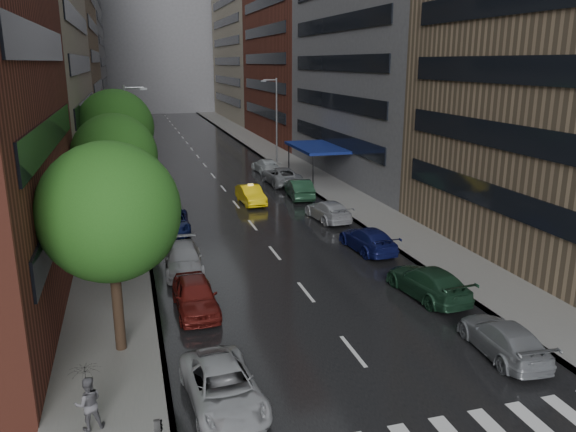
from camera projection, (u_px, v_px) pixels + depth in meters
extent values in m
plane|color=gray|center=(401.00, 411.00, 17.95)|extent=(220.00, 220.00, 0.00)
cube|color=black|center=(200.00, 159.00, 64.31)|extent=(14.00, 140.00, 0.01)
cube|color=gray|center=(118.00, 162.00, 61.91)|extent=(4.00, 140.00, 0.15)
cube|color=gray|center=(276.00, 155.00, 66.67)|extent=(4.00, 140.00, 0.15)
cube|color=silver|center=(541.00, 429.00, 17.08)|extent=(0.55, 2.80, 0.01)
cube|color=#937A5B|center=(62.00, 60.00, 70.40)|extent=(8.00, 28.00, 22.00)
cube|color=slate|center=(75.00, 12.00, 96.09)|extent=(8.00, 32.00, 38.00)
cube|color=slate|center=(376.00, 48.00, 52.11)|extent=(8.00, 28.00, 24.00)
cube|color=maroon|center=(291.00, 7.00, 76.48)|extent=(8.00, 28.00, 36.00)
cube|color=gray|center=(247.00, 44.00, 105.35)|extent=(8.00, 32.00, 28.00)
cube|color=slate|center=(157.00, 37.00, 123.10)|extent=(40.00, 14.00, 32.00)
cylinder|color=#382619|center=(117.00, 298.00, 21.04)|extent=(0.40, 0.40, 4.47)
sphere|color=#1E5116|center=(110.00, 212.00, 20.15)|extent=(5.11, 5.11, 5.11)
cylinder|color=#382619|center=(119.00, 210.00, 33.81)|extent=(0.40, 0.40, 4.36)
sphere|color=#1E5116|center=(115.00, 156.00, 32.94)|extent=(4.99, 4.99, 4.99)
cylinder|color=#382619|center=(119.00, 176.00, 42.31)|extent=(0.40, 0.40, 4.90)
sphere|color=#1E5116|center=(116.00, 127.00, 41.33)|extent=(5.60, 5.60, 5.60)
imported|color=yellow|center=(251.00, 195.00, 44.02)|extent=(1.77, 4.45, 1.44)
imported|color=#AAABAF|center=(223.00, 387.00, 18.07)|extent=(2.54, 4.94, 1.33)
imported|color=maroon|center=(195.00, 295.00, 24.95)|extent=(1.88, 4.51, 1.52)
imported|color=#A9AAAE|center=(183.00, 259.00, 29.80)|extent=(2.15, 4.86, 1.39)
imported|color=#0F184A|center=(172.00, 222.00, 36.71)|extent=(2.41, 4.91, 1.34)
imported|color=#4E0F15|center=(165.00, 199.00, 42.88)|extent=(1.88, 4.38, 1.40)
imported|color=gray|center=(503.00, 338.00, 21.30)|extent=(2.21, 4.70, 1.33)
imported|color=#1A3B27|center=(428.00, 282.00, 26.56)|extent=(2.57, 5.24, 1.47)
imported|color=#111650|center=(368.00, 239.00, 33.03)|extent=(2.29, 4.95, 1.40)
imported|color=#9EA1A7|center=(328.00, 211.00, 39.41)|extent=(2.39, 5.00, 1.41)
imported|color=#193826|center=(299.00, 189.00, 45.81)|extent=(2.13, 4.95, 1.59)
imported|color=slate|center=(281.00, 176.00, 51.04)|extent=(2.85, 5.75, 1.57)
imported|color=#B5BDC0|center=(266.00, 165.00, 56.59)|extent=(2.25, 4.89, 1.38)
imported|color=#545359|center=(88.00, 403.00, 16.66)|extent=(0.91, 0.76, 1.69)
imported|color=black|center=(86.00, 379.00, 16.45)|extent=(0.96, 0.98, 0.88)
cylinder|color=gray|center=(128.00, 146.00, 42.47)|extent=(0.18, 0.18, 9.00)
cube|color=gray|center=(143.00, 89.00, 41.72)|extent=(0.50, 0.22, 0.16)
cylinder|color=gray|center=(277.00, 121.00, 60.50)|extent=(0.18, 0.18, 9.00)
cube|color=gray|center=(264.00, 81.00, 59.02)|extent=(0.50, 0.22, 0.16)
cube|color=navy|center=(317.00, 147.00, 51.95)|extent=(4.00, 8.00, 0.25)
cylinder|color=black|center=(313.00, 172.00, 48.40)|extent=(0.12, 0.12, 3.00)
cylinder|color=black|center=(289.00, 158.00, 55.45)|extent=(0.12, 0.12, 3.00)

